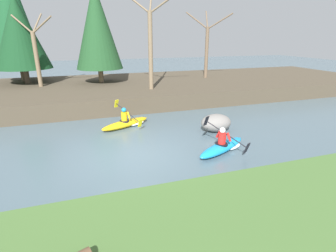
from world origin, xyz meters
TOP-DOWN VIEW (x-y plane):
  - ground_plane at (0.00, 0.00)m, footprint 90.00×90.00m
  - riverbank_far at (0.00, 10.66)m, footprint 44.00×10.67m
  - conifer_tree_left at (-5.84, 14.23)m, footprint 3.46×3.46m
  - conifer_tree_mid_left at (-5.33, 12.63)m, footprint 3.80×3.80m
  - conifer_tree_centre at (-0.13, 11.38)m, footprint 3.34×3.34m
  - bare_tree_upstream at (-4.24, 11.05)m, footprint 2.70×2.66m
  - bare_tree_mid_upstream at (2.81, 7.77)m, footprint 3.51×3.47m
  - bare_tree_mid_downstream at (8.46, 11.23)m, footprint 2.97×2.93m
  - kayaker_lead at (3.50, -0.62)m, footprint 2.68×1.93m
  - kayaker_middle at (0.40, 3.50)m, footprint 2.68×1.93m
  - boulder_midstream at (4.28, 1.50)m, footprint 1.46×1.14m

SIDE VIEW (x-z plane):
  - ground_plane at x=0.00m, z-range 0.00..0.00m
  - kayaker_lead at x=3.50m, z-range -0.40..0.80m
  - kayaker_middle at x=0.40m, z-range -0.40..0.80m
  - boulder_midstream at x=4.28m, z-range 0.00..0.82m
  - riverbank_far at x=0.00m, z-range 0.00..0.99m
  - bare_tree_upstream at x=-4.24m, z-range 0.86..5.67m
  - bare_tree_mid_downstream at x=8.46m, z-range 0.84..6.17m
  - bare_tree_mid_upstream at x=2.81m, z-range 0.81..7.17m
  - conifer_tree_mid_left at x=-5.33m, z-range 1.53..7.56m
  - conifer_tree_centre at x=-0.13m, z-range 1.50..8.37m
  - conifer_tree_left at x=-5.84m, z-range 1.54..10.35m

